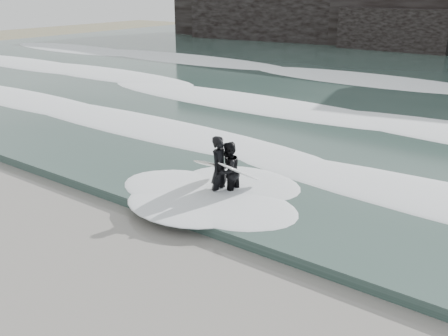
{
  "coord_description": "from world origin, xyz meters",
  "views": [
    {
      "loc": [
        7.46,
        -5.83,
        6.05
      ],
      "look_at": [
        -0.65,
        5.15,
        1.0
      ],
      "focal_mm": 40.0,
      "sensor_mm": 36.0,
      "label": 1
    }
  ],
  "objects": [
    {
      "name": "surfer_right",
      "position": [
        -0.53,
        5.24,
        0.9
      ],
      "size": [
        1.2,
        1.72,
        1.78
      ],
      "color": "black",
      "rests_on": "ground"
    },
    {
      "name": "foam_mid",
      "position": [
        0.0,
        16.0,
        0.42
      ],
      "size": [
        60.0,
        4.0,
        0.24
      ],
      "primitive_type": "ellipsoid",
      "color": "white",
      "rests_on": "sea"
    },
    {
      "name": "ground",
      "position": [
        0.0,
        0.0,
        0.0
      ],
      "size": [
        120.0,
        120.0,
        0.0
      ],
      "primitive_type": "plane",
      "color": "olive",
      "rests_on": "ground"
    },
    {
      "name": "foam_far",
      "position": [
        0.0,
        25.0,
        0.45
      ],
      "size": [
        60.0,
        4.8,
        0.3
      ],
      "primitive_type": "ellipsoid",
      "color": "white",
      "rests_on": "sea"
    },
    {
      "name": "foam_near",
      "position": [
        0.0,
        9.0,
        0.4
      ],
      "size": [
        60.0,
        3.2,
        0.2
      ],
      "primitive_type": "ellipsoid",
      "color": "white",
      "rests_on": "sea"
    },
    {
      "name": "surfer_left",
      "position": [
        -0.8,
        5.06,
        0.99
      ],
      "size": [
        1.14,
        1.99,
        1.97
      ],
      "color": "black",
      "rests_on": "ground"
    }
  ]
}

